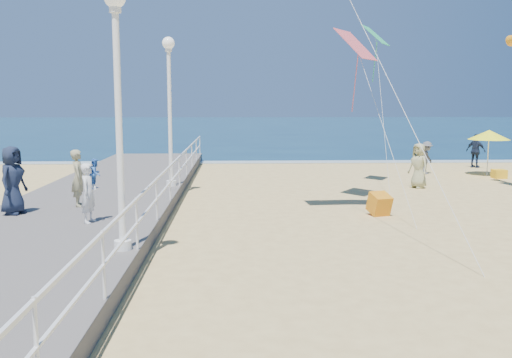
{
  "coord_description": "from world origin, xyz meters",
  "views": [
    {
      "loc": [
        -2.98,
        -11.66,
        3.48
      ],
      "look_at": [
        -2.5,
        2.0,
        1.6
      ],
      "focal_mm": 40.0,
      "sensor_mm": 36.0,
      "label": 1
    }
  ],
  "objects_px": {
    "spectator_6": "(78,178)",
    "beach_walker_a": "(427,158)",
    "lamp_post_mid": "(118,92)",
    "beach_walker_c": "(419,166)",
    "spectator_4": "(13,180)",
    "woman_holding_toddler": "(89,193)",
    "lamp_post_far": "(169,96)",
    "beach_chair_right": "(499,174)",
    "box_kite": "(379,206)",
    "beach_umbrella": "(489,135)",
    "toddler_held": "(96,174)",
    "beach_walker_b": "(476,151)"
  },
  "relations": [
    {
      "from": "spectator_6",
      "to": "beach_walker_a",
      "type": "distance_m",
      "value": 17.02
    },
    {
      "from": "lamp_post_mid",
      "to": "beach_walker_c",
      "type": "relative_size",
      "value": 2.95
    },
    {
      "from": "spectator_4",
      "to": "beach_walker_c",
      "type": "relative_size",
      "value": 1.04
    },
    {
      "from": "woman_holding_toddler",
      "to": "beach_walker_a",
      "type": "bearing_deg",
      "value": -34.35
    },
    {
      "from": "spectator_4",
      "to": "beach_walker_a",
      "type": "xyz_separation_m",
      "value": [
        15.18,
        11.19,
        -0.55
      ]
    },
    {
      "from": "lamp_post_far",
      "to": "beach_chair_right",
      "type": "relative_size",
      "value": 9.67
    },
    {
      "from": "box_kite",
      "to": "beach_umbrella",
      "type": "relative_size",
      "value": 0.28
    },
    {
      "from": "beach_umbrella",
      "to": "spectator_4",
      "type": "bearing_deg",
      "value": -149.4
    },
    {
      "from": "toddler_held",
      "to": "beach_umbrella",
      "type": "xyz_separation_m",
      "value": [
        15.37,
        11.62,
        0.27
      ]
    },
    {
      "from": "lamp_post_mid",
      "to": "box_kite",
      "type": "bearing_deg",
      "value": 38.16
    },
    {
      "from": "woman_holding_toddler",
      "to": "spectator_4",
      "type": "distance_m",
      "value": 2.65
    },
    {
      "from": "lamp_post_far",
      "to": "beach_umbrella",
      "type": "xyz_separation_m",
      "value": [
        14.16,
        5.49,
        -1.75
      ]
    },
    {
      "from": "beach_walker_b",
      "to": "box_kite",
      "type": "bearing_deg",
      "value": 105.94
    },
    {
      "from": "lamp_post_far",
      "to": "spectator_4",
      "type": "height_order",
      "value": "lamp_post_far"
    },
    {
      "from": "woman_holding_toddler",
      "to": "spectator_4",
      "type": "height_order",
      "value": "spectator_4"
    },
    {
      "from": "beach_walker_b",
      "to": "lamp_post_mid",
      "type": "bearing_deg",
      "value": 99.26
    },
    {
      "from": "woman_holding_toddler",
      "to": "beach_walker_c",
      "type": "height_order",
      "value": "woman_holding_toddler"
    },
    {
      "from": "beach_walker_b",
      "to": "beach_umbrella",
      "type": "xyz_separation_m",
      "value": [
        -0.76,
        -3.14,
        1.02
      ]
    },
    {
      "from": "lamp_post_far",
      "to": "beach_walker_c",
      "type": "height_order",
      "value": "lamp_post_far"
    },
    {
      "from": "beach_walker_b",
      "to": "beach_umbrella",
      "type": "distance_m",
      "value": 3.39
    },
    {
      "from": "lamp_post_far",
      "to": "beach_walker_b",
      "type": "distance_m",
      "value": 17.45
    },
    {
      "from": "woman_holding_toddler",
      "to": "box_kite",
      "type": "bearing_deg",
      "value": -60.69
    },
    {
      "from": "lamp_post_mid",
      "to": "spectator_4",
      "type": "bearing_deg",
      "value": 133.54
    },
    {
      "from": "box_kite",
      "to": "beach_umbrella",
      "type": "height_order",
      "value": "beach_umbrella"
    },
    {
      "from": "woman_holding_toddler",
      "to": "beach_walker_b",
      "type": "distance_m",
      "value": 22.08
    },
    {
      "from": "spectator_6",
      "to": "beach_walker_b",
      "type": "height_order",
      "value": "spectator_6"
    },
    {
      "from": "woman_holding_toddler",
      "to": "beach_walker_c",
      "type": "bearing_deg",
      "value": -42.2
    },
    {
      "from": "spectator_4",
      "to": "beach_chair_right",
      "type": "xyz_separation_m",
      "value": [
        17.99,
        9.59,
        -1.13
      ]
    },
    {
      "from": "lamp_post_mid",
      "to": "beach_chair_right",
      "type": "xyz_separation_m",
      "value": [
        14.27,
        13.5,
        -3.46
      ]
    },
    {
      "from": "woman_holding_toddler",
      "to": "beach_walker_b",
      "type": "relative_size",
      "value": 0.86
    },
    {
      "from": "woman_holding_toddler",
      "to": "spectator_4",
      "type": "bearing_deg",
      "value": 74.7
    },
    {
      "from": "lamp_post_far",
      "to": "beach_walker_a",
      "type": "relative_size",
      "value": 3.39
    },
    {
      "from": "beach_umbrella",
      "to": "beach_chair_right",
      "type": "xyz_separation_m",
      "value": [
        0.11,
        -0.98,
        -1.71
      ]
    },
    {
      "from": "lamp_post_far",
      "to": "beach_umbrella",
      "type": "relative_size",
      "value": 2.49
    },
    {
      "from": "woman_holding_toddler",
      "to": "beach_chair_right",
      "type": "height_order",
      "value": "woman_holding_toddler"
    },
    {
      "from": "lamp_post_mid",
      "to": "beach_umbrella",
      "type": "distance_m",
      "value": 20.34
    },
    {
      "from": "lamp_post_mid",
      "to": "spectator_6",
      "type": "relative_size",
      "value": 3.18
    },
    {
      "from": "beach_walker_b",
      "to": "box_kite",
      "type": "relative_size",
      "value": 2.95
    },
    {
      "from": "toddler_held",
      "to": "box_kite",
      "type": "bearing_deg",
      "value": -61.36
    },
    {
      "from": "woman_holding_toddler",
      "to": "spectator_4",
      "type": "xyz_separation_m",
      "value": [
        -2.36,
        1.2,
        0.17
      ]
    },
    {
      "from": "beach_walker_a",
      "to": "box_kite",
      "type": "xyz_separation_m",
      "value": [
        -4.73,
        -9.81,
        -0.48
      ]
    },
    {
      "from": "lamp_post_mid",
      "to": "beach_umbrella",
      "type": "relative_size",
      "value": 2.49
    },
    {
      "from": "lamp_post_far",
      "to": "spectator_4",
      "type": "relative_size",
      "value": 2.85
    },
    {
      "from": "lamp_post_mid",
      "to": "beach_walker_c",
      "type": "xyz_separation_m",
      "value": [
        9.69,
        10.78,
        -2.76
      ]
    },
    {
      "from": "beach_walker_c",
      "to": "beach_chair_right",
      "type": "relative_size",
      "value": 3.28
    },
    {
      "from": "beach_walker_a",
      "to": "beach_walker_c",
      "type": "distance_m",
      "value": 4.67
    },
    {
      "from": "spectator_6",
      "to": "beach_walker_c",
      "type": "relative_size",
      "value": 0.93
    },
    {
      "from": "lamp_post_far",
      "to": "beach_walker_a",
      "type": "height_order",
      "value": "lamp_post_far"
    },
    {
      "from": "spectator_4",
      "to": "spectator_6",
      "type": "height_order",
      "value": "spectator_4"
    },
    {
      "from": "spectator_6",
      "to": "beach_walker_a",
      "type": "height_order",
      "value": "spectator_6"
    }
  ]
}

